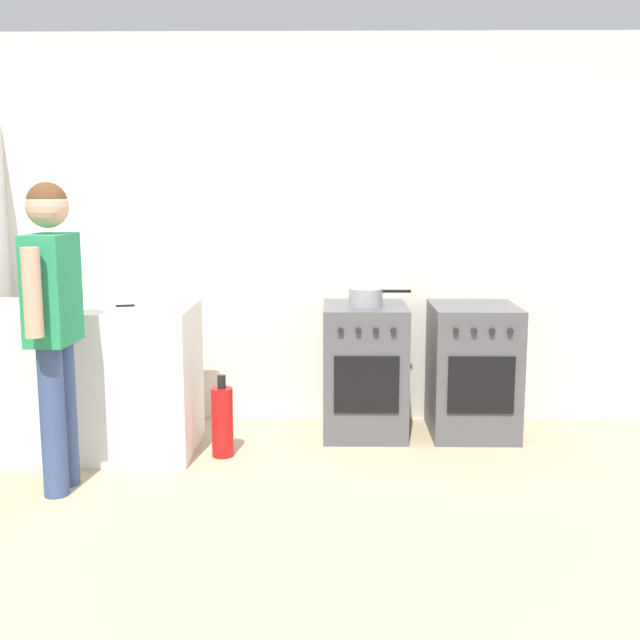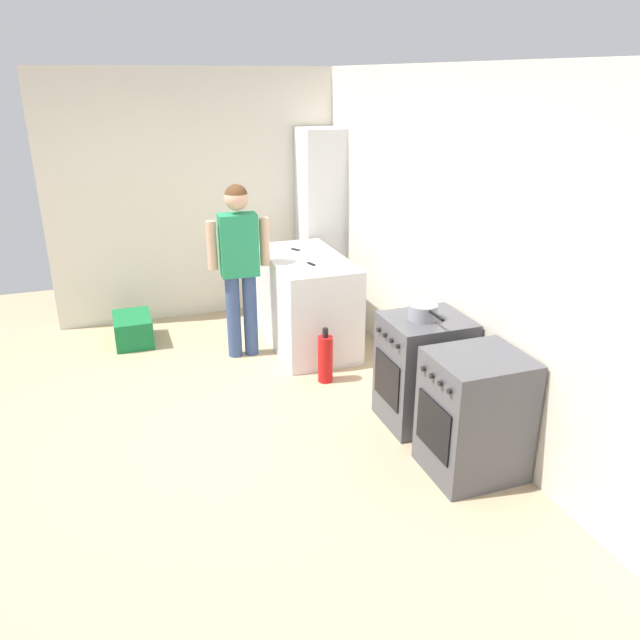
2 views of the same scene
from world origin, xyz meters
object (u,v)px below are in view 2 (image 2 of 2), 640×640
at_px(recycling_crate_lower, 133,329).
at_px(knife_paring, 309,263).
at_px(pot, 423,312).
at_px(knife_utility, 300,251).
at_px(larder_cabinet, 320,222).
at_px(person, 239,257).
at_px(oven_left, 423,370).
at_px(fire_extinguisher, 325,358).
at_px(oven_right, 474,415).

bearing_deg(recycling_crate_lower, knife_paring, 62.15).
bearing_deg(pot, knife_utility, -170.35).
bearing_deg(recycling_crate_lower, larder_cabinet, 99.05).
relative_size(recycling_crate_lower, larder_cabinet, 0.26).
bearing_deg(larder_cabinet, person, -48.81).
distance_m(knife_paring, person, 0.64).
xyz_separation_m(knife_utility, knife_paring, (0.44, -0.05, 0.00)).
bearing_deg(knife_utility, oven_left, 10.83).
bearing_deg(recycling_crate_lower, person, 56.18).
height_order(pot, fire_extinguisher, pot).
height_order(recycling_crate_lower, larder_cabinet, larder_cabinet).
height_order(knife_paring, recycling_crate_lower, knife_paring).
height_order(oven_left, larder_cabinet, larder_cabinet).
bearing_deg(fire_extinguisher, person, -145.02).
bearing_deg(larder_cabinet, pot, -3.06).
bearing_deg(pot, oven_left, 95.10).
height_order(oven_left, oven_right, same).
bearing_deg(knife_utility, pot, 9.65).
height_order(oven_right, recycling_crate_lower, oven_right).
xyz_separation_m(knife_utility, person, (0.26, -0.66, 0.07)).
relative_size(knife_paring, recycling_crate_lower, 0.40).
bearing_deg(knife_utility, person, -68.97).
xyz_separation_m(oven_left, fire_extinguisher, (-0.87, -0.48, -0.21)).
xyz_separation_m(knife_utility, fire_extinguisher, (1.04, -0.11, -0.69)).
bearing_deg(oven_left, larder_cabinet, 177.79).
bearing_deg(person, knife_paring, 73.19).
bearing_deg(person, pot, 30.77).
xyz_separation_m(pot, knife_paring, (-1.48, -0.38, -0.00)).
bearing_deg(fire_extinguisher, oven_right, 16.89).
distance_m(oven_right, knife_paring, 2.27).
height_order(knife_utility, knife_paring, same).
bearing_deg(oven_left, knife_paring, -164.15).
bearing_deg(larder_cabinet, oven_left, -2.21).
relative_size(pot, knife_utility, 1.69).
bearing_deg(knife_utility, knife_paring, -6.80).
distance_m(oven_right, larder_cabinet, 3.40).
xyz_separation_m(oven_right, person, (-2.36, -1.03, 0.55)).
distance_m(recycling_crate_lower, larder_cabinet, 2.30).
relative_size(pot, recycling_crate_lower, 0.76).
distance_m(oven_left, pot, 0.48).
distance_m(oven_left, recycling_crate_lower, 3.08).
bearing_deg(knife_paring, larder_cabinet, 156.11).
distance_m(oven_left, knife_paring, 1.61).
height_order(oven_right, larder_cabinet, larder_cabinet).
xyz_separation_m(oven_right, fire_extinguisher, (-1.57, -0.48, -0.21)).
bearing_deg(oven_left, oven_right, 0.00).
relative_size(oven_right, recycling_crate_lower, 1.63).
relative_size(oven_right, larder_cabinet, 0.42).
distance_m(pot, larder_cabinet, 2.66).
height_order(oven_left, fire_extinguisher, oven_left).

